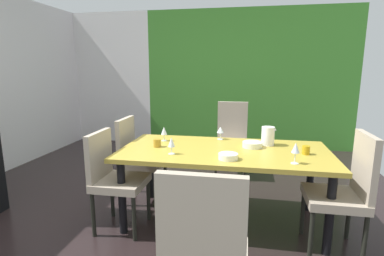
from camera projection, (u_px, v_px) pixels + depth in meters
name	position (u px, v px, depth m)	size (l,w,h in m)	color
ground_plane	(164.00, 214.00, 3.09)	(5.40, 5.90, 0.02)	black
back_panel_interior	(111.00, 79.00, 5.97)	(1.63, 0.10, 2.52)	silver
garden_window_panel	(249.00, 80.00, 5.48)	(3.77, 0.10, 2.52)	#3C7E2B
dining_table	(224.00, 157.00, 2.82)	(1.94, 0.98, 0.72)	#B19636
chair_head_near	(204.00, 254.00, 1.51)	(0.44, 0.44, 1.01)	#A39581
chair_right_near	(346.00, 188.00, 2.37)	(0.44, 0.44, 0.98)	#A39581
chair_left_far	(137.00, 155.00, 3.32)	(0.44, 0.44, 0.93)	#A39581
chair_head_far	(232.00, 136.00, 4.17)	(0.44, 0.45, 1.01)	#A39581
chair_left_near	(113.00, 175.00, 2.73)	(0.44, 0.44, 0.91)	#A39581
wine_glass_center	(164.00, 131.00, 3.12)	(0.06, 0.06, 0.15)	silver
wine_glass_corner	(171.00, 143.00, 2.64)	(0.06, 0.06, 0.15)	silver
wine_glass_front	(220.00, 130.00, 3.18)	(0.08, 0.08, 0.14)	silver
wine_glass_left	(296.00, 149.00, 2.37)	(0.06, 0.06, 0.17)	silver
serving_bowl_north	(228.00, 156.00, 2.50)	(0.16, 0.16, 0.05)	white
serving_bowl_near_window	(252.00, 145.00, 2.88)	(0.19, 0.19, 0.05)	white
cup_right	(157.00, 143.00, 2.89)	(0.07, 0.07, 0.08)	#AE8427
cup_rear	(306.00, 150.00, 2.64)	(0.07, 0.07, 0.08)	#B38C15
pitcher_west	(268.00, 136.00, 2.95)	(0.14, 0.13, 0.19)	white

